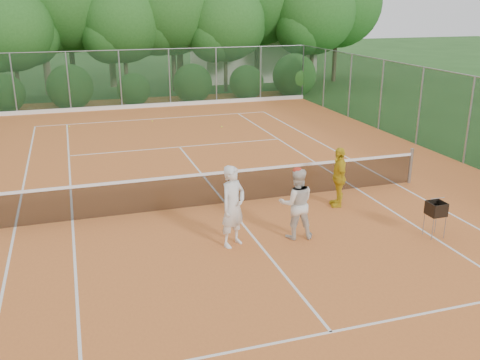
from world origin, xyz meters
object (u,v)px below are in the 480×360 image
Objects in this scene: player_white at (233,206)px; player_center_grp at (296,203)px; player_yellow at (339,177)px; ball_hopper at (436,209)px.

player_white is 1.55m from player_center_grp.
player_yellow is 2.84m from ball_hopper.
ball_hopper is at bearing -17.00° from player_center_grp.
player_yellow is at bearing -7.38° from player_white.
player_white is at bearing 178.39° from ball_hopper.
player_yellow is at bearing 39.14° from player_center_grp.
player_white is at bearing -50.63° from player_yellow.
player_center_grp is 3.33m from ball_hopper.
ball_hopper is at bearing -43.28° from player_white.
player_center_grp reaches higher than ball_hopper.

